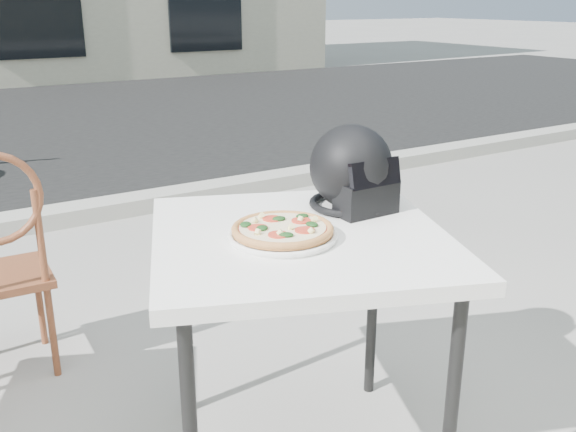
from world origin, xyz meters
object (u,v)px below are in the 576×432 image
plate (283,236)px  helmet (352,172)px  pizza (283,229)px  cafe_table_main (300,256)px

plate → helmet: size_ratio=1.45×
pizza → helmet: size_ratio=1.05×
cafe_table_main → helmet: helmet is taller
cafe_table_main → plate: 0.11m
cafe_table_main → plate: bearing=-166.1°
helmet → pizza: bearing=-160.0°
pizza → helmet: (0.36, 0.13, 0.09)m
plate → pizza: size_ratio=1.37×
cafe_table_main → helmet: bearing=22.3°
cafe_table_main → pizza: (-0.07, -0.02, 0.11)m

